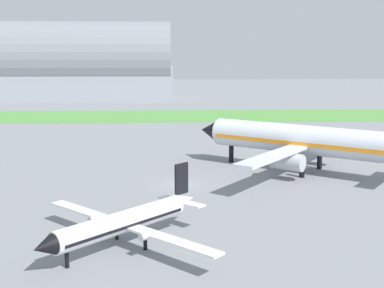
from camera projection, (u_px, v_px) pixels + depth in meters
name	position (u px, v px, depth m)	size (l,w,h in m)	color
ground_plane	(180.00, 185.00, 63.82)	(600.00, 600.00, 0.00)	gray
grass_taxiway_strip	(175.00, 116.00, 137.93)	(360.00, 28.00, 0.08)	#549342
airplane_midfield_jet	(304.00, 140.00, 70.26)	(30.12, 29.69, 12.53)	silver
airplane_foreground_turboprop	(125.00, 221.00, 42.81)	(15.66, 15.12, 6.14)	white
hangar_distant	(85.00, 66.00, 192.02)	(66.91, 28.55, 29.15)	#9399A3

